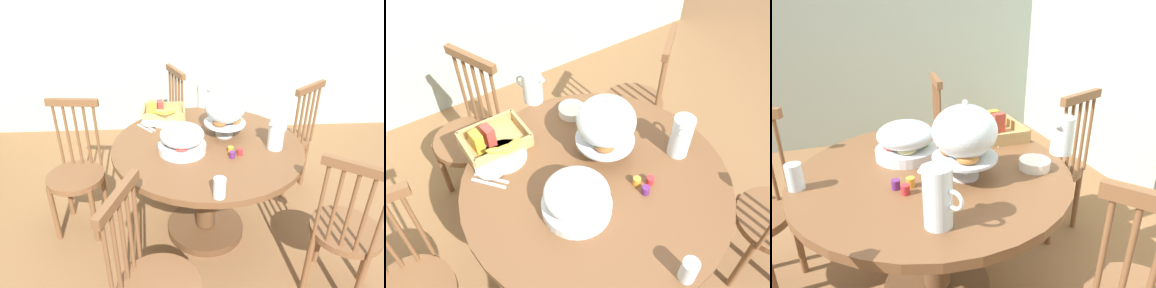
# 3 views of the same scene
# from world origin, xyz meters

# --- Properties ---
(ground_plane) EXTENTS (10.00, 10.00, 0.00)m
(ground_plane) POSITION_xyz_m (0.00, 0.00, 0.00)
(ground_plane) COLOR brown
(wall_back) EXTENTS (4.80, 0.06, 2.60)m
(wall_back) POSITION_xyz_m (0.00, 1.83, 1.30)
(wall_back) COLOR #9EAD9E
(wall_back) RESTS_ON ground_plane
(dining_table) EXTENTS (1.24, 1.24, 0.74)m
(dining_table) POSITION_xyz_m (-0.06, 0.03, 0.54)
(dining_table) COLOR brown
(dining_table) RESTS_ON ground_plane
(windsor_chair_near_window) EXTENTS (0.46, 0.46, 0.97)m
(windsor_chair_near_window) POSITION_xyz_m (0.67, -0.53, 0.45)
(windsor_chair_near_window) COLOR brown
(windsor_chair_near_window) RESTS_ON ground_plane
(windsor_chair_by_cabinet) EXTENTS (0.47, 0.47, 0.97)m
(windsor_chair_by_cabinet) POSITION_xyz_m (0.68, 0.58, 0.45)
(windsor_chair_by_cabinet) COLOR brown
(windsor_chair_by_cabinet) RESTS_ON ground_plane
(windsor_chair_facing_door) EXTENTS (0.43, 0.43, 0.97)m
(windsor_chair_facing_door) POSITION_xyz_m (-0.37, 0.89, 0.45)
(windsor_chair_facing_door) COLOR brown
(windsor_chair_facing_door) RESTS_ON ground_plane
(windsor_chair_far_side) EXTENTS (0.40, 0.40, 0.97)m
(windsor_chair_far_side) POSITION_xyz_m (-0.97, 0.15, 0.45)
(windsor_chair_far_side) COLOR brown
(windsor_chair_far_side) RESTS_ON ground_plane
(windsor_chair_host_seat) EXTENTS (0.43, 0.43, 0.97)m
(windsor_chair_host_seat) POSITION_xyz_m (-0.39, -0.83, 0.45)
(windsor_chair_host_seat) COLOR brown
(windsor_chair_host_seat) RESTS_ON ground_plane
(pastry_stand_with_dome) EXTENTS (0.28, 0.28, 0.34)m
(pastry_stand_with_dome) POSITION_xyz_m (0.07, 0.14, 0.94)
(pastry_stand_with_dome) COLOR silver
(pastry_stand_with_dome) RESTS_ON dining_table
(fruit_platter_covered) EXTENTS (0.30, 0.30, 0.18)m
(fruit_platter_covered) POSITION_xyz_m (-0.22, -0.06, 0.83)
(fruit_platter_covered) COLOR silver
(fruit_platter_covered) RESTS_ON dining_table
(orange_juice_pitcher) EXTENTS (0.16, 0.13, 0.22)m
(orange_juice_pitcher) POSITION_xyz_m (0.37, -0.05, 0.84)
(orange_juice_pitcher) COLOR silver
(orange_juice_pitcher) RESTS_ON dining_table
(milk_pitcher) EXTENTS (0.11, 0.18, 0.19)m
(milk_pitcher) POSITION_xyz_m (-0.02, 0.68, 0.83)
(milk_pitcher) COLOR silver
(milk_pitcher) RESTS_ON dining_table
(cereal_basket) EXTENTS (0.32, 0.30, 0.12)m
(cereal_basket) POSITION_xyz_m (-0.36, 0.47, 0.78)
(cereal_basket) COLOR tan
(cereal_basket) RESTS_ON dining_table
(china_plate_large) EXTENTS (0.22, 0.22, 0.01)m
(china_plate_large) POSITION_xyz_m (-0.35, 0.38, 0.75)
(china_plate_large) COLOR white
(china_plate_large) RESTS_ON dining_table
(china_plate_small) EXTENTS (0.15, 0.15, 0.01)m
(china_plate_small) POSITION_xyz_m (-0.43, 0.35, 0.76)
(china_plate_small) COLOR white
(china_plate_small) RESTS_ON china_plate_large
(cereal_bowl) EXTENTS (0.14, 0.14, 0.04)m
(cereal_bowl) POSITION_xyz_m (0.09, 0.47, 0.76)
(cereal_bowl) COLOR white
(cereal_bowl) RESTS_ON dining_table
(drinking_glass) EXTENTS (0.06, 0.06, 0.11)m
(drinking_glass) POSITION_xyz_m (-0.05, -0.54, 0.80)
(drinking_glass) COLOR silver
(drinking_glass) RESTS_ON dining_table
(jam_jar_strawberry) EXTENTS (0.04, 0.04, 0.04)m
(jam_jar_strawberry) POSITION_xyz_m (0.13, -0.13, 0.76)
(jam_jar_strawberry) COLOR #B7282D
(jam_jar_strawberry) RESTS_ON dining_table
(jam_jar_apricot) EXTENTS (0.04, 0.04, 0.04)m
(jam_jar_apricot) POSITION_xyz_m (0.07, -0.10, 0.76)
(jam_jar_apricot) COLOR orange
(jam_jar_apricot) RESTS_ON dining_table
(jam_jar_grape) EXTENTS (0.04, 0.04, 0.04)m
(jam_jar_grape) POSITION_xyz_m (0.07, -0.16, 0.76)
(jam_jar_grape) COLOR #5B2366
(jam_jar_grape) RESTS_ON dining_table
(table_knife) EXTENTS (0.12, 0.14, 0.01)m
(table_knife) POSITION_xyz_m (-0.46, 0.30, 0.74)
(table_knife) COLOR silver
(table_knife) RESTS_ON dining_table
(dinner_fork) EXTENTS (0.12, 0.14, 0.01)m
(dinner_fork) POSITION_xyz_m (-0.48, 0.28, 0.74)
(dinner_fork) COLOR silver
(dinner_fork) RESTS_ON dining_table
(soup_spoon) EXTENTS (0.12, 0.14, 0.01)m
(soup_spoon) POSITION_xyz_m (-0.24, 0.47, 0.74)
(soup_spoon) COLOR silver
(soup_spoon) RESTS_ON dining_table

